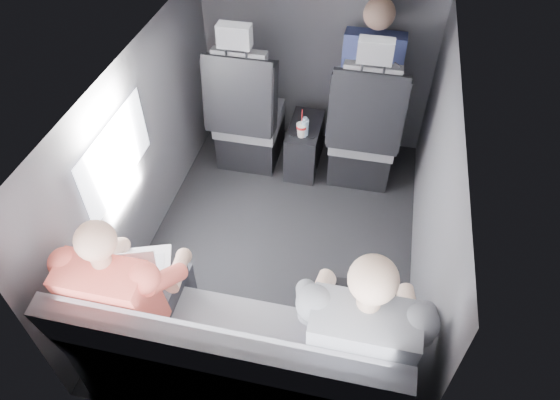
% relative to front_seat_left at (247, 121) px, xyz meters
% --- Properties ---
extents(floor, '(2.60, 2.60, 0.00)m').
position_rel_front_seat_left_xyz_m(floor, '(0.45, -0.84, -0.40)').
color(floor, black).
rests_on(floor, ground).
extents(ceiling, '(2.60, 2.60, 0.00)m').
position_rel_front_seat_left_xyz_m(ceiling, '(0.45, -0.84, 0.95)').
color(ceiling, '#B2B2AD').
rests_on(ceiling, panel_back).
extents(panel_left, '(0.02, 2.60, 1.35)m').
position_rel_front_seat_left_xyz_m(panel_left, '(-0.45, -0.84, 0.27)').
color(panel_left, '#56565B').
rests_on(panel_left, floor).
extents(panel_right, '(0.02, 2.60, 1.35)m').
position_rel_front_seat_left_xyz_m(panel_right, '(1.35, -0.84, 0.27)').
color(panel_right, '#56565B').
rests_on(panel_right, floor).
extents(panel_front, '(1.80, 0.02, 1.35)m').
position_rel_front_seat_left_xyz_m(panel_front, '(0.45, 0.46, 0.27)').
color(panel_front, '#56565B').
rests_on(panel_front, floor).
extents(panel_back, '(1.80, 0.02, 1.35)m').
position_rel_front_seat_left_xyz_m(panel_back, '(0.45, -2.14, 0.27)').
color(panel_back, '#56565B').
rests_on(panel_back, floor).
extents(side_window, '(0.02, 0.75, 0.42)m').
position_rel_front_seat_left_xyz_m(side_window, '(-0.43, -1.14, 0.50)').
color(side_window, white).
rests_on(side_window, panel_left).
extents(seatbelt, '(0.35, 0.11, 0.59)m').
position_rel_front_seat_left_xyz_m(seatbelt, '(0.90, -0.17, 0.40)').
color(seatbelt, black).
rests_on(seatbelt, front_seat_right).
extents(front_seat_left, '(0.52, 0.58, 1.26)m').
position_rel_front_seat_left_xyz_m(front_seat_left, '(0.00, 0.00, 0.00)').
color(front_seat_left, black).
rests_on(front_seat_left, floor).
extents(front_seat_right, '(0.52, 0.58, 1.26)m').
position_rel_front_seat_left_xyz_m(front_seat_right, '(0.90, 0.00, 0.00)').
color(front_seat_right, black).
rests_on(front_seat_right, floor).
extents(center_console, '(0.24, 0.48, 0.41)m').
position_rel_front_seat_left_xyz_m(center_console, '(0.45, 0.04, -0.20)').
color(center_console, black).
rests_on(center_console, floor).
extents(rear_bench, '(1.60, 0.57, 0.92)m').
position_rel_front_seat_left_xyz_m(rear_bench, '(0.45, -1.90, -0.09)').
color(rear_bench, '#57575C').
rests_on(rear_bench, floor).
extents(soda_cup, '(0.08, 0.08, 0.24)m').
position_rel_front_seat_left_xyz_m(soda_cup, '(0.44, -0.10, 0.06)').
color(soda_cup, white).
rests_on(soda_cup, center_console).
extents(water_bottle, '(0.06, 0.06, 0.16)m').
position_rel_front_seat_left_xyz_m(water_bottle, '(0.47, -0.09, 0.07)').
color(water_bottle, '#9EC0D7').
rests_on(water_bottle, center_console).
extents(laptop_white, '(0.36, 0.38, 0.23)m').
position_rel_front_seat_left_xyz_m(laptop_white, '(-0.14, -1.66, 0.23)').
color(laptop_white, silver).
rests_on(laptop_white, passenger_rear_left).
extents(laptop_black, '(0.32, 0.30, 0.22)m').
position_rel_front_seat_left_xyz_m(laptop_black, '(1.02, -1.62, 0.23)').
color(laptop_black, black).
rests_on(laptop_black, passenger_rear_right).
extents(passenger_rear_left, '(0.50, 0.62, 1.22)m').
position_rel_front_seat_left_xyz_m(passenger_rear_left, '(-0.10, -1.81, 0.23)').
color(passenger_rear_left, '#2E2E33').
rests_on(passenger_rear_left, rear_bench).
extents(passenger_rear_right, '(0.55, 0.66, 1.29)m').
position_rel_front_seat_left_xyz_m(passenger_rear_right, '(1.03, -1.81, 0.25)').
color(passenger_rear_right, navy).
rests_on(passenger_rear_right, rear_bench).
extents(passenger_front_right, '(0.43, 0.43, 0.91)m').
position_rel_front_seat_left_xyz_m(passenger_front_right, '(0.88, 0.26, 0.36)').
color(passenger_front_right, navy).
rests_on(passenger_front_right, front_seat_right).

